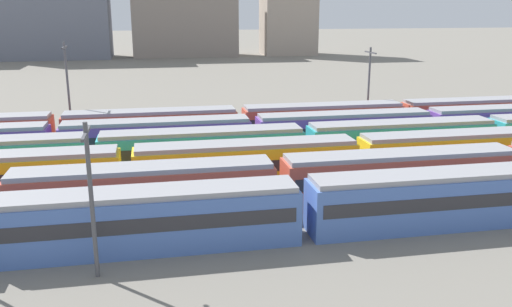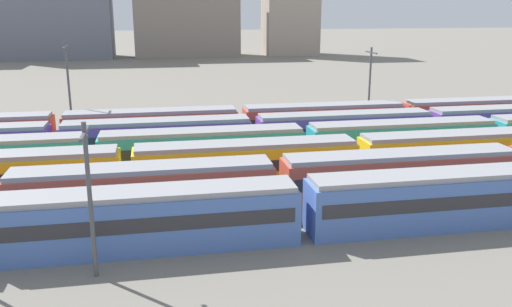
% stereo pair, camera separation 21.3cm
% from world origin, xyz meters
% --- Properties ---
extents(ground_plane, '(600.00, 600.00, 0.00)m').
position_xyz_m(ground_plane, '(0.00, 13.00, 0.00)').
color(ground_plane, slate).
extents(train_track_0, '(74.70, 3.06, 3.75)m').
position_xyz_m(train_track_0, '(19.82, 0.00, 1.90)').
color(train_track_0, '#4C70BC').
rests_on(train_track_0, ground_plane).
extents(train_track_1, '(93.60, 3.06, 3.75)m').
position_xyz_m(train_track_1, '(28.89, 5.20, 1.90)').
color(train_track_1, '#BC4C38').
rests_on(train_track_1, ground_plane).
extents(train_track_2, '(74.70, 3.06, 3.75)m').
position_xyz_m(train_track_2, '(27.49, 10.40, 1.90)').
color(train_track_2, yellow).
rests_on(train_track_2, ground_plane).
extents(train_track_3, '(93.60, 3.06, 3.75)m').
position_xyz_m(train_track_3, '(33.89, 15.60, 1.90)').
color(train_track_3, teal).
rests_on(train_track_3, ground_plane).
extents(train_track_4, '(93.60, 3.06, 3.75)m').
position_xyz_m(train_track_4, '(30.02, 20.80, 1.90)').
color(train_track_4, '#6B429E').
rests_on(train_track_4, ground_plane).
extents(train_track_5, '(74.70, 3.06, 3.75)m').
position_xyz_m(train_track_5, '(20.04, 26.00, 1.90)').
color(train_track_5, '#BC4C38').
rests_on(train_track_5, ground_plane).
extents(catenary_pole_0, '(0.24, 3.20, 8.60)m').
position_xyz_m(catenary_pole_0, '(7.40, -3.07, 4.82)').
color(catenary_pole_0, '#4C4C51').
rests_on(catenary_pole_0, ground_plane).
extents(catenary_pole_1, '(0.24, 3.20, 10.67)m').
position_xyz_m(catenary_pole_1, '(2.07, 29.30, 5.89)').
color(catenary_pole_1, '#4C4C51').
rests_on(catenary_pole_1, ground_plane).
extents(catenary_pole_3, '(0.24, 3.20, 9.67)m').
position_xyz_m(catenary_pole_3, '(35.87, 28.80, 5.38)').
color(catenary_pole_3, '#4C4C51').
rests_on(catenary_pole_3, ground_plane).
extents(distant_building_1, '(29.93, 15.24, 32.01)m').
position_xyz_m(distant_building_1, '(-14.67, 131.57, 16.00)').
color(distant_building_1, slate).
rests_on(distant_building_1, ground_plane).
extents(distant_building_2, '(29.87, 12.15, 24.57)m').
position_xyz_m(distant_building_2, '(21.23, 131.57, 12.28)').
color(distant_building_2, gray).
rests_on(distant_building_2, ground_plane).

